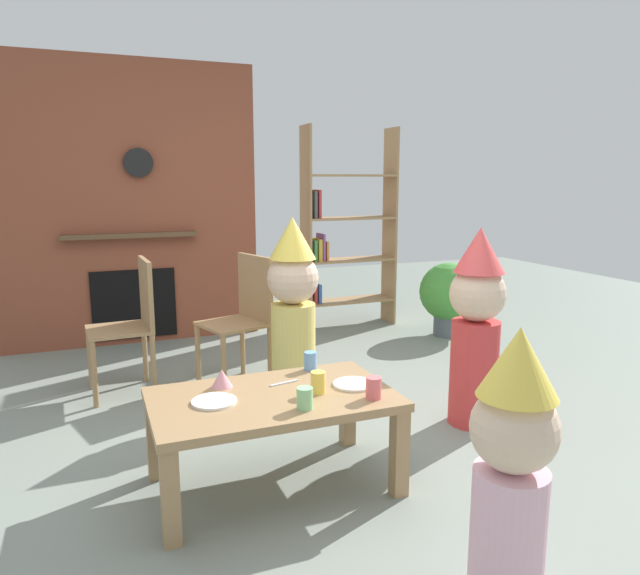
{
  "coord_description": "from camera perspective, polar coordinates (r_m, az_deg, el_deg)",
  "views": [
    {
      "loc": [
        -1.07,
        -2.66,
        1.41
      ],
      "look_at": [
        0.15,
        0.4,
        0.8
      ],
      "focal_mm": 32.64,
      "sensor_mm": 36.0,
      "label": 1
    }
  ],
  "objects": [
    {
      "name": "ground_plane",
      "position": [
        3.2,
        0.16,
        -15.65
      ],
      "size": [
        12.0,
        12.0,
        0.0
      ],
      "primitive_type": "plane",
      "color": "gray"
    },
    {
      "name": "brick_fireplace_feature",
      "position": [
        5.28,
        -18.34,
        7.63
      ],
      "size": [
        2.2,
        0.28,
        2.4
      ],
      "color": "brown",
      "rests_on": "ground_plane"
    },
    {
      "name": "bookshelf",
      "position": [
        5.57,
        2.27,
        5.06
      ],
      "size": [
        0.9,
        0.28,
        1.9
      ],
      "color": "#9E7A51",
      "rests_on": "ground_plane"
    },
    {
      "name": "coffee_table",
      "position": [
        2.72,
        -4.64,
        -11.82
      ],
      "size": [
        1.1,
        0.65,
        0.45
      ],
      "color": "#9E7A51",
      "rests_on": "ground_plane"
    },
    {
      "name": "paper_cup_near_left",
      "position": [
        2.69,
        -0.18,
        -9.29
      ],
      "size": [
        0.07,
        0.07,
        0.1
      ],
      "primitive_type": "cylinder",
      "color": "#F2CC4C",
      "rests_on": "coffee_table"
    },
    {
      "name": "paper_cup_near_right",
      "position": [
        3.01,
        -0.95,
        -7.21
      ],
      "size": [
        0.06,
        0.06,
        0.09
      ],
      "primitive_type": "cylinder",
      "color": "#669EE0",
      "rests_on": "coffee_table"
    },
    {
      "name": "paper_cup_center",
      "position": [
        2.64,
        5.27,
        -9.77
      ],
      "size": [
        0.07,
        0.07,
        0.1
      ],
      "primitive_type": "cylinder",
      "color": "#E5666B",
      "rests_on": "coffee_table"
    },
    {
      "name": "paper_cup_far_left",
      "position": [
        2.52,
        -1.51,
        -10.81
      ],
      "size": [
        0.07,
        0.07,
        0.1
      ],
      "primitive_type": "cylinder",
      "color": "#8CD18C",
      "rests_on": "coffee_table"
    },
    {
      "name": "paper_plate_front",
      "position": [
        2.64,
        -10.35,
        -10.93
      ],
      "size": [
        0.2,
        0.2,
        0.01
      ],
      "primitive_type": "cylinder",
      "color": "white",
      "rests_on": "coffee_table"
    },
    {
      "name": "paper_plate_rear",
      "position": [
        2.81,
        3.34,
        -9.44
      ],
      "size": [
        0.2,
        0.2,
        0.01
      ],
      "primitive_type": "cylinder",
      "color": "white",
      "rests_on": "coffee_table"
    },
    {
      "name": "birthday_cake_slice",
      "position": [
        2.81,
        -9.6,
        -8.76
      ],
      "size": [
        0.1,
        0.1,
        0.09
      ],
      "primitive_type": "cone",
      "color": "pink",
      "rests_on": "coffee_table"
    },
    {
      "name": "table_fork",
      "position": [
        2.83,
        -3.54,
        -9.32
      ],
      "size": [
        0.15,
        0.05,
        0.01
      ],
      "primitive_type": "cube",
      "rotation": [
        0.0,
        0.0,
        0.21
      ],
      "color": "silver",
      "rests_on": "coffee_table"
    },
    {
      "name": "child_with_cone_hat",
      "position": [
        1.98,
        18.27,
        -16.78
      ],
      "size": [
        0.27,
        0.27,
        0.98
      ],
      "rotation": [
        0.0,
        0.0,
        1.96
      ],
      "color": "#EAB2C6",
      "rests_on": "ground_plane"
    },
    {
      "name": "child_in_pink",
      "position": [
        3.45,
        15.07,
        -3.31
      ],
      "size": [
        0.32,
        0.32,
        1.15
      ],
      "rotation": [
        0.0,
        0.0,
        -2.94
      ],
      "color": "#D13838",
      "rests_on": "ground_plane"
    },
    {
      "name": "child_by_the_chairs",
      "position": [
        3.7,
        -2.65,
        -1.72
      ],
      "size": [
        0.33,
        0.33,
        1.18
      ],
      "rotation": [
        0.0,
        0.0,
        -1.99
      ],
      "color": "#E0CC66",
      "rests_on": "ground_plane"
    },
    {
      "name": "dining_chair_left",
      "position": [
        4.04,
        -17.86,
        -2.86
      ],
      "size": [
        0.42,
        0.42,
        0.9
      ],
      "rotation": [
        0.0,
        0.0,
        3.2
      ],
      "color": "#9E7A51",
      "rests_on": "ground_plane"
    },
    {
      "name": "dining_chair_middle",
      "position": [
        4.05,
        -7.44,
        -2.42
      ],
      "size": [
        0.5,
        0.5,
        0.9
      ],
      "rotation": [
        0.0,
        0.0,
        3.44
      ],
      "color": "#9E7A51",
      "rests_on": "ground_plane"
    },
    {
      "name": "potted_plant_tall",
      "position": [
        5.41,
        12.5,
        -0.64
      ],
      "size": [
        0.53,
        0.53,
        0.67
      ],
      "color": "#4C5660",
      "rests_on": "ground_plane"
    }
  ]
}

